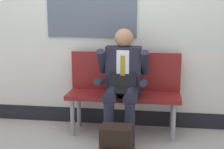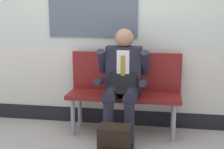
% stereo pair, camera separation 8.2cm
% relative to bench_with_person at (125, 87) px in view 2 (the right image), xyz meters
% --- Properties ---
extents(ground_plane, '(18.00, 18.00, 0.00)m').
position_rel_bench_with_person_xyz_m(ground_plane, '(-0.21, -0.45, -0.55)').
color(ground_plane, '#9E9991').
extents(station_wall, '(5.54, 0.16, 3.04)m').
position_rel_bench_with_person_xyz_m(station_wall, '(-0.21, 0.27, 0.96)').
color(station_wall, beige).
rests_on(station_wall, ground).
extents(bench_with_person, '(1.30, 0.42, 0.94)m').
position_rel_bench_with_person_xyz_m(bench_with_person, '(0.00, 0.00, 0.00)').
color(bench_with_person, maroon).
rests_on(bench_with_person, ground).
extents(person_seated, '(0.57, 0.70, 1.23)m').
position_rel_bench_with_person_xyz_m(person_seated, '(-0.00, -0.20, 0.11)').
color(person_seated, '#1E1E2D').
rests_on(person_seated, ground).
extents(backpack, '(0.28, 0.24, 0.41)m').
position_rel_bench_with_person_xyz_m(backpack, '(0.03, -0.94, -0.35)').
color(backpack, black).
rests_on(backpack, ground).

